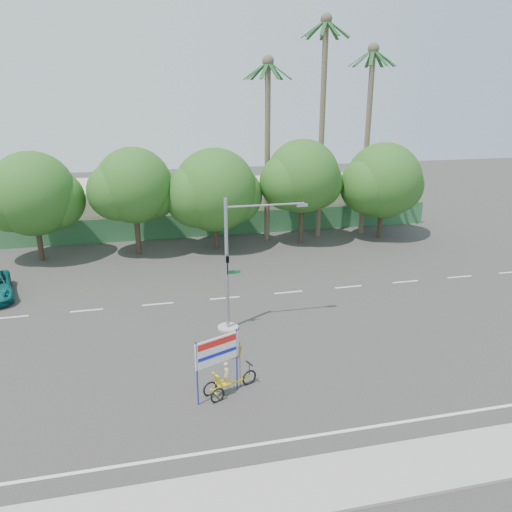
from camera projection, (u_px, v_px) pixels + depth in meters
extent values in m
plane|color=#33302D|center=(296.00, 361.00, 23.19)|extent=(120.00, 120.00, 0.00)
cube|color=gray|center=(364.00, 476.00, 16.24)|extent=(50.00, 2.40, 0.12)
cube|color=#336B3D|center=(222.00, 224.00, 42.73)|extent=(38.00, 0.08, 2.00)
cube|color=beige|center=(103.00, 207.00, 44.46)|extent=(12.00, 8.00, 4.00)
cube|color=beige|center=(296.00, 200.00, 48.33)|extent=(14.00, 8.00, 3.60)
cylinder|color=#473828|center=(39.00, 237.00, 36.30)|extent=(0.40, 0.40, 3.52)
sphere|color=#1A581A|center=(33.00, 194.00, 35.27)|extent=(6.00, 6.00, 6.00)
sphere|color=#1A581A|center=(55.00, 200.00, 36.02)|extent=(4.32, 4.32, 4.32)
sphere|color=#1A581A|center=(12.00, 200.00, 34.86)|extent=(4.56, 4.56, 4.56)
cylinder|color=#473828|center=(137.00, 230.00, 37.74)|extent=(0.40, 0.40, 3.74)
sphere|color=#1A581A|center=(134.00, 185.00, 36.66)|extent=(5.60, 5.60, 5.60)
sphere|color=#1A581A|center=(152.00, 192.00, 37.39)|extent=(4.03, 4.03, 4.03)
sphere|color=#1A581A|center=(117.00, 191.00, 36.27)|extent=(4.26, 4.26, 4.26)
cylinder|color=#473828|center=(216.00, 228.00, 39.08)|extent=(0.40, 0.40, 3.30)
sphere|color=#1A581A|center=(215.00, 190.00, 38.12)|extent=(6.40, 6.40, 6.40)
sphere|color=#1A581A|center=(233.00, 195.00, 38.87)|extent=(4.61, 4.61, 4.61)
sphere|color=#1A581A|center=(197.00, 196.00, 37.68)|extent=(4.86, 4.86, 4.86)
cylinder|color=#473828|center=(301.00, 220.00, 40.47)|extent=(0.40, 0.40, 3.87)
sphere|color=#1A581A|center=(303.00, 176.00, 39.35)|extent=(5.80, 5.80, 5.80)
sphere|color=#1A581A|center=(317.00, 183.00, 40.10)|extent=(4.18, 4.18, 4.18)
sphere|color=#1A581A|center=(287.00, 182.00, 38.95)|extent=(4.41, 4.41, 4.41)
cylinder|color=#473828|center=(380.00, 217.00, 42.02)|extent=(0.40, 0.40, 3.43)
sphere|color=#1A581A|center=(383.00, 181.00, 41.03)|extent=(6.20, 6.20, 6.20)
sphere|color=#1A581A|center=(397.00, 186.00, 41.77)|extent=(4.46, 4.46, 4.46)
sphere|color=#1A581A|center=(369.00, 186.00, 40.60)|extent=(4.71, 4.71, 4.71)
cylinder|color=#70604C|center=(322.00, 135.00, 40.19)|extent=(0.44, 0.44, 17.00)
sphere|color=#70604C|center=(326.00, 19.00, 37.47)|extent=(0.90, 0.90, 0.90)
cube|color=#1C4C21|center=(338.00, 29.00, 37.88)|extent=(1.91, 0.28, 1.36)
cube|color=#1C4C21|center=(332.00, 30.00, 38.40)|extent=(1.65, 1.44, 1.36)
cube|color=#1C4C21|center=(324.00, 30.00, 38.58)|extent=(0.61, 1.93, 1.36)
cube|color=#1C4C21|center=(316.00, 29.00, 38.34)|extent=(1.20, 1.80, 1.36)
cube|color=#1C4C21|center=(313.00, 29.00, 37.79)|extent=(1.89, 0.92, 1.36)
cube|color=#1C4C21|center=(316.00, 28.00, 37.20)|extent=(1.89, 0.92, 1.36)
cube|color=#1C4C21|center=(324.00, 27.00, 36.83)|extent=(1.20, 1.80, 1.36)
cube|color=#1C4C21|center=(332.00, 27.00, 36.86)|extent=(0.61, 1.93, 1.36)
cube|color=#1C4C21|center=(338.00, 28.00, 37.28)|extent=(1.65, 1.44, 1.36)
cylinder|color=#70604C|center=(367.00, 146.00, 41.35)|extent=(0.44, 0.44, 15.00)
sphere|color=#70604C|center=(373.00, 48.00, 38.96)|extent=(0.90, 0.90, 0.90)
cube|color=#1C4C21|center=(384.00, 58.00, 39.37)|extent=(1.91, 0.28, 1.36)
cube|color=#1C4C21|center=(378.00, 58.00, 39.88)|extent=(1.65, 1.44, 1.36)
cube|color=#1C4C21|center=(370.00, 58.00, 40.06)|extent=(0.61, 1.93, 1.36)
cube|color=#1C4C21|center=(363.00, 58.00, 39.82)|extent=(1.20, 1.80, 1.36)
cube|color=#1C4C21|center=(361.00, 58.00, 39.28)|extent=(1.89, 0.92, 1.36)
cube|color=#1C4C21|center=(364.00, 57.00, 38.68)|extent=(1.89, 0.92, 1.36)
cube|color=#1C4C21|center=(372.00, 57.00, 38.31)|extent=(1.20, 1.80, 1.36)
cube|color=#1C4C21|center=(380.00, 57.00, 38.35)|extent=(0.61, 1.93, 1.36)
cube|color=#1C4C21|center=(385.00, 57.00, 38.76)|extent=(1.65, 1.44, 1.36)
cylinder|color=#70604C|center=(267.00, 155.00, 39.71)|extent=(0.44, 0.44, 14.00)
sphere|color=#70604C|center=(268.00, 61.00, 37.48)|extent=(0.90, 0.90, 0.90)
cube|color=#1C4C21|center=(280.00, 70.00, 37.89)|extent=(1.91, 0.28, 1.36)
cube|color=#1C4C21|center=(275.00, 71.00, 38.40)|extent=(1.65, 1.44, 1.36)
cube|color=#1C4C21|center=(267.00, 71.00, 38.58)|extent=(0.61, 1.93, 1.36)
cube|color=#1C4C21|center=(259.00, 71.00, 38.34)|extent=(1.20, 1.80, 1.36)
cube|color=#1C4C21|center=(256.00, 70.00, 37.80)|extent=(1.89, 0.92, 1.36)
cube|color=#1C4C21|center=(258.00, 70.00, 37.20)|extent=(1.89, 0.92, 1.36)
cube|color=#1C4C21|center=(265.00, 70.00, 36.84)|extent=(1.20, 1.80, 1.36)
cube|color=#1C4C21|center=(273.00, 70.00, 36.87)|extent=(0.61, 1.93, 1.36)
cube|color=#1C4C21|center=(279.00, 70.00, 37.28)|extent=(1.65, 1.44, 1.36)
cylinder|color=gray|center=(228.00, 327.00, 26.34)|extent=(1.10, 1.10, 0.10)
cylinder|color=gray|center=(227.00, 266.00, 25.24)|extent=(0.18, 0.18, 7.00)
cylinder|color=gray|center=(265.00, 205.00, 24.69)|extent=(4.00, 0.10, 0.10)
cube|color=gray|center=(302.00, 205.00, 25.12)|extent=(0.55, 0.20, 0.12)
imported|color=black|center=(228.00, 266.00, 25.01)|extent=(0.16, 0.20, 1.00)
cube|color=#14662D|center=(234.00, 272.00, 25.43)|extent=(0.70, 0.04, 0.18)
torus|color=black|center=(249.00, 378.00, 21.29)|extent=(0.68, 0.35, 0.71)
torus|color=black|center=(210.00, 389.00, 20.54)|extent=(0.64, 0.33, 0.66)
torus|color=black|center=(218.00, 396.00, 20.09)|extent=(0.64, 0.33, 0.66)
cube|color=gold|center=(232.00, 383.00, 20.78)|extent=(1.66, 0.75, 0.06)
cube|color=gold|center=(214.00, 392.00, 20.31)|extent=(0.30, 0.60, 0.05)
cube|color=gold|center=(223.00, 383.00, 20.50)|extent=(0.65, 0.61, 0.06)
cube|color=gold|center=(217.00, 380.00, 20.25)|extent=(0.39, 0.50, 0.57)
cylinder|color=black|center=(249.00, 369.00, 21.16)|extent=(0.04, 0.04, 0.57)
cube|color=black|center=(249.00, 363.00, 21.07)|extent=(0.22, 0.45, 0.04)
imported|color=#CCB284|center=(226.00, 374.00, 20.46)|extent=(0.41, 0.48, 1.13)
cylinder|color=#181DB5|center=(197.00, 374.00, 19.55)|extent=(0.08, 0.08, 2.82)
cylinder|color=#181DB5|center=(237.00, 359.00, 20.60)|extent=(0.08, 0.08, 2.82)
cube|color=white|center=(217.00, 350.00, 19.84)|extent=(1.84, 0.83, 1.15)
cube|color=red|center=(217.00, 343.00, 19.70)|extent=(1.64, 0.71, 0.27)
cube|color=#181DB5|center=(218.00, 354.00, 19.86)|extent=(1.64, 0.71, 0.15)
cylinder|color=black|center=(240.00, 365.00, 20.78)|extent=(0.03, 0.03, 2.19)
cube|color=red|center=(232.00, 353.00, 20.36)|extent=(0.86, 0.38, 0.68)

